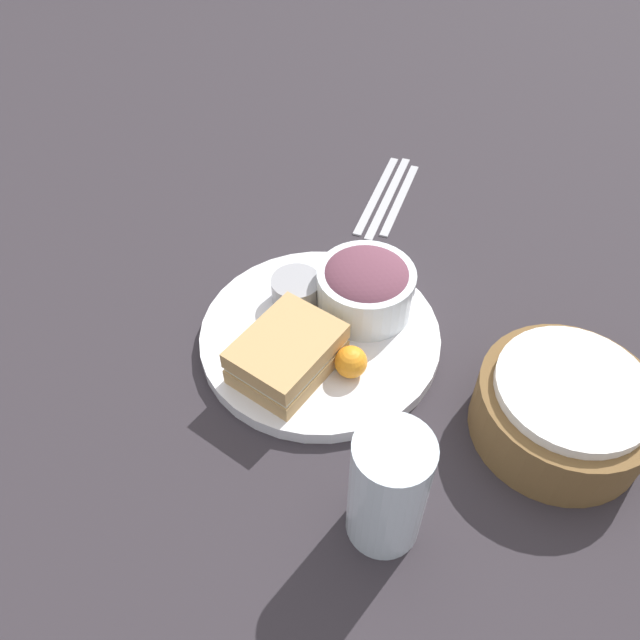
# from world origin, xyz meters

# --- Properties ---
(ground_plane) EXTENTS (4.00, 4.00, 0.00)m
(ground_plane) POSITION_xyz_m (0.00, 0.00, 0.00)
(ground_plane) COLOR #2D282D
(plate) EXTENTS (0.28, 0.28, 0.02)m
(plate) POSITION_xyz_m (0.00, 0.00, 0.01)
(plate) COLOR silver
(plate) RESTS_ON ground_plane
(sandwich) EXTENTS (0.12, 0.10, 0.05)m
(sandwich) POSITION_xyz_m (0.06, -0.01, 0.04)
(sandwich) COLOR tan
(sandwich) RESTS_ON plate
(salad_bowl) EXTENTS (0.12, 0.12, 0.07)m
(salad_bowl) POSITION_xyz_m (-0.06, 0.03, 0.05)
(salad_bowl) COLOR white
(salad_bowl) RESTS_ON plate
(dressing_cup) EXTENTS (0.06, 0.06, 0.03)m
(dressing_cup) POSITION_xyz_m (-0.03, -0.05, 0.04)
(dressing_cup) COLOR #99999E
(dressing_cup) RESTS_ON plate
(orange_wedge) EXTENTS (0.04, 0.04, 0.04)m
(orange_wedge) POSITION_xyz_m (0.04, 0.06, 0.04)
(orange_wedge) COLOR orange
(orange_wedge) RESTS_ON plate
(drink_glass) EXTENTS (0.07, 0.07, 0.14)m
(drink_glass) POSITION_xyz_m (0.17, 0.16, 0.07)
(drink_glass) COLOR silver
(drink_glass) RESTS_ON ground_plane
(bread_basket) EXTENTS (0.18, 0.18, 0.08)m
(bread_basket) POSITION_xyz_m (-0.01, 0.28, 0.04)
(bread_basket) COLOR brown
(bread_basket) RESTS_ON ground_plane
(fork) EXTENTS (0.20, 0.04, 0.01)m
(fork) POSITION_xyz_m (-0.29, -0.07, 0.00)
(fork) COLOR #B2B2B7
(fork) RESTS_ON ground_plane
(knife) EXTENTS (0.21, 0.05, 0.01)m
(knife) POSITION_xyz_m (-0.30, -0.05, 0.00)
(knife) COLOR #B2B2B7
(knife) RESTS_ON ground_plane
(spoon) EXTENTS (0.18, 0.04, 0.01)m
(spoon) POSITION_xyz_m (-0.30, -0.03, 0.00)
(spoon) COLOR #B2B2B7
(spoon) RESTS_ON ground_plane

